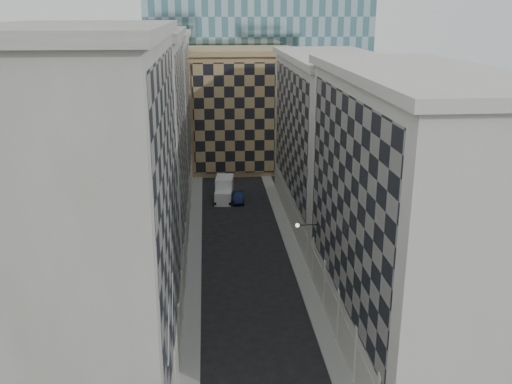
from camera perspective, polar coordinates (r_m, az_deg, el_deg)
sidewalk_west at (r=58.13m, az=-6.22°, el=-7.14°), size 1.50×100.00×0.15m
sidewalk_east at (r=58.77m, az=4.13°, el=-6.79°), size 1.50×100.00×0.15m
bldg_left_a at (r=36.77m, az=-16.17°, el=-3.04°), size 10.80×22.80×23.70m
bldg_left_b at (r=57.74m, az=-12.15°, el=4.23°), size 10.80×22.80×22.70m
bldg_left_c at (r=79.28m, az=-10.28°, el=7.58°), size 10.80×22.80×21.70m
bldg_right_a at (r=42.81m, az=15.05°, el=-2.13°), size 10.80×26.80×20.70m
bldg_right_b at (r=67.93m, az=7.47°, el=5.20°), size 10.80×28.80×19.70m
tan_block at (r=92.05m, az=-1.45°, el=8.36°), size 16.80×14.80×18.80m
flagpoles_left at (r=33.20m, az=-8.56°, el=-12.13°), size 0.10×6.33×2.33m
bracket_lamp at (r=50.81m, az=4.36°, el=-3.34°), size 1.98×0.36×0.36m
box_truck at (r=76.63m, az=-3.20°, el=0.16°), size 2.84×5.72×3.02m
dark_car at (r=75.92m, az=-1.75°, el=-0.51°), size 1.66×4.10×1.32m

